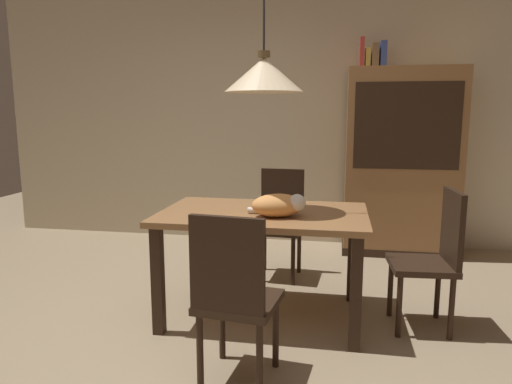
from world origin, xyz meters
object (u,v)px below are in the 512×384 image
chair_right_side (434,254)px  book_blue_wide (383,55)px  chair_near_front (234,292)px  book_brown_thick (375,56)px  book_yellow_short (368,58)px  chair_far_back (280,218)px  book_red_tall (362,53)px  hutch_bookcase (402,166)px  cat_sleeping (279,205)px  pendant_lamp (264,74)px  dining_table (263,226)px

chair_right_side → book_blue_wide: book_blue_wide is taller
chair_near_front → book_brown_thick: book_brown_thick is taller
chair_near_front → book_yellow_short: bearing=73.9°
chair_far_back → book_red_tall: 1.84m
chair_near_front → book_blue_wide: book_blue_wide is taller
hutch_bookcase → book_brown_thick: book_brown_thick is taller
chair_far_back → cat_sleeping: size_ratio=2.30×
chair_far_back → cat_sleeping: chair_far_back is taller
hutch_bookcase → book_blue_wide: book_blue_wide is taller
chair_right_side → pendant_lamp: pendant_lamp is taller
hutch_bookcase → chair_near_front: bearing=-113.3°
chair_far_back → pendant_lamp: 1.45m
pendant_lamp → chair_far_back: bearing=89.6°
book_red_tall → chair_near_front: bearing=-104.9°
chair_near_front → cat_sleeping: chair_near_front is taller
chair_near_front → book_yellow_short: (0.75, 2.61, 1.43)m
chair_right_side → cat_sleeping: size_ratio=2.30×
hutch_bookcase → book_blue_wide: size_ratio=7.71×
pendant_lamp → book_red_tall: (0.69, 1.73, 0.33)m
chair_right_side → book_brown_thick: book_brown_thick is taller
chair_right_side → book_red_tall: 2.32m
chair_right_side → cat_sleeping: (-1.00, -0.14, 0.32)m
dining_table → hutch_bookcase: bearing=57.2°
hutch_bookcase → book_brown_thick: (-0.30, 0.00, 1.07)m
pendant_lamp → book_yellow_short: bearing=66.8°
pendant_lamp → book_blue_wide: bearing=62.9°
hutch_bookcase → book_yellow_short: size_ratio=9.25×
hutch_bookcase → chair_far_back: bearing=-142.4°
chair_far_back → book_blue_wide: size_ratio=3.88×
dining_table → book_brown_thick: (0.81, 1.73, 1.31)m
cat_sleeping → chair_far_back: bearing=96.8°
cat_sleeping → chair_right_side: bearing=8.2°
book_yellow_short → pendant_lamp: bearing=-113.2°
pendant_lamp → cat_sleeping: bearing=-47.5°
dining_table → hutch_bookcase: hutch_bookcase is taller
chair_right_side → book_yellow_short: size_ratio=4.65×
chair_far_back → book_brown_thick: (0.81, 0.86, 1.45)m
hutch_bookcase → book_red_tall: bearing=179.8°
chair_near_front → book_brown_thick: 3.10m
book_yellow_short → book_blue_wide: (0.14, 0.00, 0.03)m
chair_right_side → book_brown_thick: size_ratio=3.88×
hutch_bookcase → book_brown_thick: size_ratio=7.71×
chair_far_back → hutch_bookcase: size_ratio=0.50×
hutch_bookcase → book_brown_thick: 1.11m
book_red_tall → book_brown_thick: (0.13, 0.00, -0.03)m
chair_near_front → book_blue_wide: size_ratio=3.88×
hutch_bookcase → pendant_lamp: bearing=-122.8°
dining_table → book_brown_thick: book_brown_thick is taller
pendant_lamp → chair_right_side: bearing=0.3°
chair_near_front → cat_sleeping: (0.14, 0.74, 0.32)m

